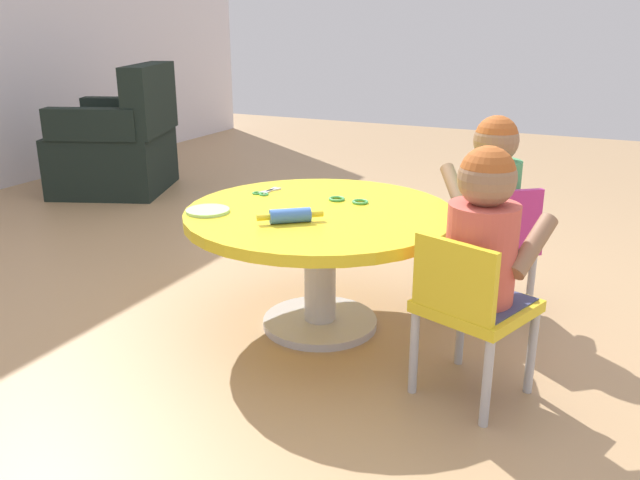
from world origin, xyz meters
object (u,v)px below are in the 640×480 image
Objects in this scene: seated_child_right at (492,183)px; child_chair_left at (470,307)px; craft_scissors at (265,192)px; craft_table at (320,235)px; seated_child_left at (484,233)px; child_chair_right at (492,242)px; armchair_dark at (119,146)px; rolling_pin at (290,216)px.

child_chair_left is at bearing -172.32° from seated_child_right.
seated_child_right is 3.66× the size of craft_scissors.
seated_child_left is (-0.22, -0.64, 0.16)m from craft_table.
craft_table is 0.68m from child_chair_right.
seated_child_right reaches higher than child_chair_left.
armchair_dark is at bearing 59.99° from child_chair_left.
craft_scissors is (0.39, 0.93, 0.16)m from child_chair_left.
seated_child_right reaches higher than craft_table.
seated_child_right is at bearing 9.31° from seated_child_left.
child_chair_right is 1.05× the size of seated_child_right.
craft_table is 0.69m from seated_child_right.
child_chair_right is 2.78× the size of rolling_pin.
rolling_pin is at bearing 137.23° from seated_child_right.
seated_child_right is 2.85m from armchair_dark.
armchair_dark reaches higher than seated_child_right.
seated_child_left is 0.66m from rolling_pin.
seated_child_left is at bearing -170.69° from seated_child_right.
seated_child_right is at bearing 7.68° from child_chair_left.
child_chair_left is 1.05× the size of seated_child_right.
child_chair_left is at bearing -96.36° from rolling_pin.
rolling_pin is (-0.57, 0.58, 0.19)m from child_chair_right.
seated_child_right is at bearing 37.40° from child_chair_right.
seated_child_left is (0.04, -0.01, 0.23)m from child_chair_left.
child_chair_right is 0.92m from craft_scissors.
child_chair_left is 1.02m from craft_scissors.
seated_child_left is 0.55× the size of armchair_dark.
armchair_dark reaches higher than rolling_pin.
child_chair_right reaches higher than craft_scissors.
child_chair_left is at bearing -120.01° from armchair_dark.
rolling_pin is at bearing -125.74° from armchair_dark.
rolling_pin is at bearing -138.02° from craft_scissors.
seated_child_left reaches higher than craft_table.
seated_child_left is 0.65m from seated_child_right.
rolling_pin is at bearing 83.64° from child_chair_left.
craft_scissors is at bearing 69.76° from seated_child_left.
craft_table is 1.85× the size of child_chair_right.
armchair_dark is at bearing 70.48° from child_chair_right.
seated_child_left is at bearing -109.22° from craft_table.
armchair_dark is 2.63m from rolling_pin.
armchair_dark reaches higher than child_chair_left.
seated_child_right is (0.41, -0.53, 0.16)m from craft_table.
child_chair_left is 0.23m from seated_child_left.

